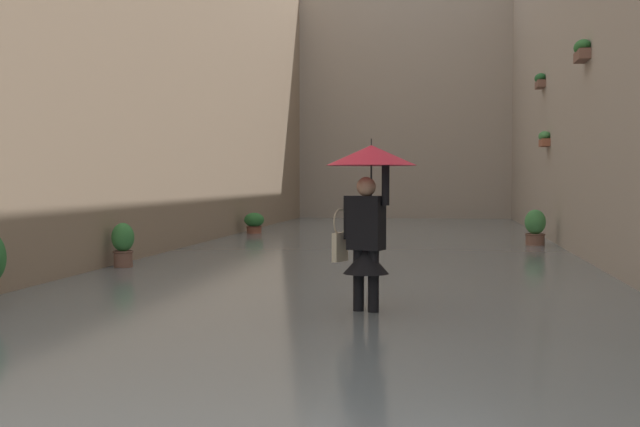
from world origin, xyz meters
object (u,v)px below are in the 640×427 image
person_wading (368,196)px  potted_plant_mid_right (123,246)px  potted_plant_far_right (254,223)px  potted_plant_near_left (535,229)px

person_wading → potted_plant_mid_right: size_ratio=2.37×
person_wading → potted_plant_far_right: size_ratio=2.99×
potted_plant_mid_right → potted_plant_far_right: potted_plant_mid_right is taller
potted_plant_near_left → potted_plant_mid_right: size_ratio=1.07×
potted_plant_near_left → potted_plant_far_right: bearing=-23.9°
person_wading → potted_plant_near_left: size_ratio=2.22×
potted_plant_far_right → person_wading: bearing=108.2°
potted_plant_far_right → potted_plant_near_left: bearing=156.1°
person_wading → potted_plant_mid_right: bearing=-42.4°
potted_plant_far_right → potted_plant_mid_right: bearing=89.0°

